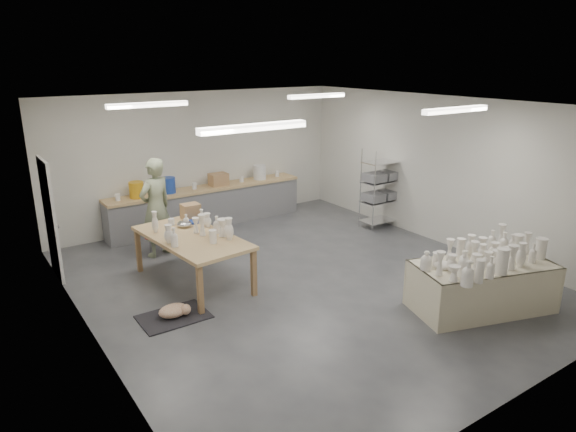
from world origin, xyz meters
TOP-DOWN VIEW (x-y plane):
  - room at (-0.11, 0.08)m, footprint 8.00×8.02m
  - back_counter at (-0.01, 3.68)m, footprint 4.60×0.60m
  - wire_shelf at (3.20, 1.40)m, footprint 0.88×0.48m
  - drying_table at (1.63, -2.41)m, footprint 2.31×1.63m
  - work_table at (-1.53, 1.03)m, footprint 1.36×2.37m
  - rug at (-2.37, -0.02)m, footprint 1.00×0.70m
  - cat at (-2.35, -0.03)m, footprint 0.51×0.42m
  - potter at (-1.62, 2.53)m, footprint 0.81×0.67m
  - red_stool at (-1.62, 2.80)m, footprint 0.45×0.45m

SIDE VIEW (x-z plane):
  - rug at x=-2.37m, z-range 0.00..0.02m
  - cat at x=-2.35m, z-range 0.02..0.21m
  - red_stool at x=-1.62m, z-range 0.13..0.45m
  - drying_table at x=1.63m, z-range -0.13..0.99m
  - back_counter at x=-0.01m, z-range -0.13..1.11m
  - work_table at x=-1.53m, z-range 0.24..1.47m
  - wire_shelf at x=3.20m, z-range 0.02..1.82m
  - potter at x=-1.62m, z-range 0.00..1.93m
  - room at x=-0.11m, z-range 0.56..3.56m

